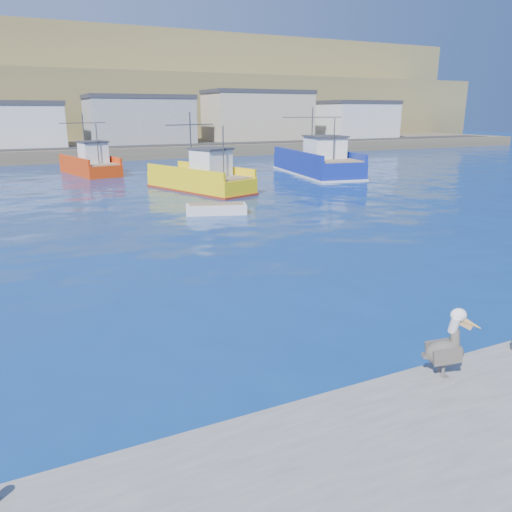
% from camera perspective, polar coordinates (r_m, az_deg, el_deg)
% --- Properties ---
extents(ground, '(260.00, 260.00, 0.00)m').
position_cam_1_polar(ground, '(15.04, 9.58, -9.16)').
color(ground, navy).
rests_on(ground, ground).
extents(dock_bollards, '(36.20, 0.20, 0.30)m').
position_cam_1_polar(dock_bollards, '(12.86, 20.89, -11.47)').
color(dock_bollards, '#4C4C4C').
rests_on(dock_bollards, dock).
extents(far_shore, '(200.00, 81.00, 24.00)m').
position_cam_1_polar(far_shore, '(120.48, -22.93, 16.27)').
color(far_shore, brown).
rests_on(far_shore, ground).
extents(trawler_yellow_b, '(6.81, 10.87, 6.38)m').
position_cam_1_polar(trawler_yellow_b, '(41.91, -6.24, 8.74)').
color(trawler_yellow_b, yellow).
rests_on(trawler_yellow_b, ground).
extents(trawler_blue, '(6.93, 14.35, 6.83)m').
position_cam_1_polar(trawler_blue, '(53.36, 7.02, 10.52)').
color(trawler_blue, navy).
rests_on(trawler_blue, ground).
extents(boat_orange, '(5.25, 9.67, 6.19)m').
position_cam_1_polar(boat_orange, '(55.62, -18.38, 9.95)').
color(boat_orange, red).
rests_on(boat_orange, ground).
extents(skiff_mid, '(4.08, 2.46, 0.84)m').
position_cam_1_polar(skiff_mid, '(32.36, -4.57, 5.29)').
color(skiff_mid, silver).
rests_on(skiff_mid, ground).
extents(skiff_far, '(2.35, 4.79, 1.00)m').
position_cam_1_polar(skiff_far, '(53.43, 6.85, 9.61)').
color(skiff_far, silver).
rests_on(skiff_far, ground).
extents(pelican, '(1.31, 0.84, 1.65)m').
position_cam_1_polar(pelican, '(12.38, 20.99, -9.71)').
color(pelican, '#595451').
rests_on(pelican, dock).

